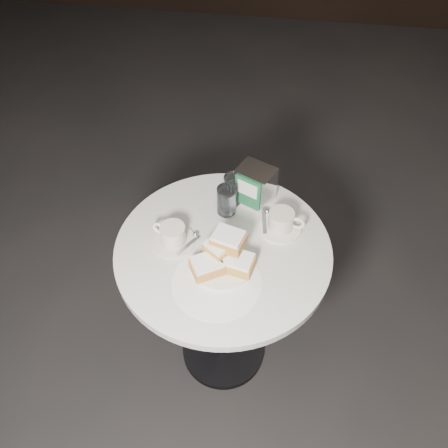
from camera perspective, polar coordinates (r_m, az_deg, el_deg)
ground at (r=2.04m, az=-0.09°, el=-16.13°), size 7.00×7.00×0.00m
cafe_table at (r=1.57m, az=-0.11°, el=-7.46°), size 0.70×0.70×0.74m
sugar_spill at (r=1.32m, az=-0.96°, el=-7.61°), size 0.36×0.36×0.00m
beignet_plate at (r=1.32m, az=-0.12°, el=-4.29°), size 0.23×0.23×0.12m
coffee_cup_left at (r=1.40m, az=-6.69°, el=-1.53°), size 0.17×0.17×0.07m
coffee_cup_right at (r=1.44m, az=7.49°, el=0.26°), size 0.16×0.16×0.07m
water_glass_left at (r=1.47m, az=0.32°, el=3.07°), size 0.07×0.07×0.11m
water_glass_right at (r=1.51m, az=1.22°, el=4.57°), size 0.08×0.08×0.11m
napkin_dispenser at (r=1.50m, az=4.06°, el=5.02°), size 0.15×0.14×0.14m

